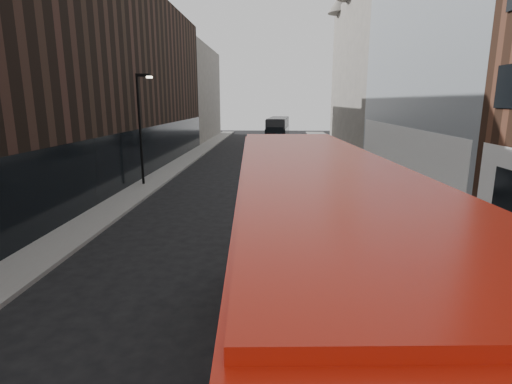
# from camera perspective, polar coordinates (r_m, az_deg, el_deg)

# --- Properties ---
(ground) EXTENTS (140.00, 140.00, 0.00)m
(ground) POSITION_cam_1_polar(r_m,az_deg,el_deg) (9.24, 0.23, -23.40)
(ground) COLOR black
(ground) RESTS_ON ground
(sidewalk_right) EXTENTS (3.00, 80.00, 0.15)m
(sidewalk_right) POSITION_cam_1_polar(r_m,az_deg,el_deg) (33.67, 14.94, 3.19)
(sidewalk_right) COLOR slate
(sidewalk_right) RESTS_ON ground
(sidewalk_left) EXTENTS (2.00, 80.00, 0.15)m
(sidewalk_left) POSITION_cam_1_polar(r_m,az_deg,el_deg) (33.92, -11.62, 3.43)
(sidewalk_left) COLOR slate
(sidewalk_left) RESTS_ON ground
(building_modern_block) EXTENTS (5.03, 22.00, 20.00)m
(building_modern_block) POSITION_cam_1_polar(r_m,az_deg,el_deg) (30.88, 25.39, 19.93)
(building_modern_block) COLOR #ABB1B6
(building_modern_block) RESTS_ON ground
(building_victorian) EXTENTS (6.50, 24.00, 21.00)m
(building_victorian) POSITION_cam_1_polar(r_m,az_deg,el_deg) (52.79, 15.39, 16.95)
(building_victorian) COLOR #645F58
(building_victorian) RESTS_ON ground
(building_left_mid) EXTENTS (5.00, 24.00, 14.00)m
(building_left_mid) POSITION_cam_1_polar(r_m,az_deg,el_deg) (39.29, -15.39, 14.63)
(building_left_mid) COLOR black
(building_left_mid) RESTS_ON ground
(building_left_far) EXTENTS (5.00, 20.00, 13.00)m
(building_left_far) POSITION_cam_1_polar(r_m,az_deg,el_deg) (60.62, -8.88, 13.66)
(building_left_far) COLOR #645F58
(building_left_far) RESTS_ON ground
(street_lamp) EXTENTS (1.06, 0.22, 7.00)m
(street_lamp) POSITION_cam_1_polar(r_m,az_deg,el_deg) (26.87, -16.13, 9.60)
(street_lamp) COLOR black
(street_lamp) RESTS_ON sidewalk_left
(red_bus) EXTENTS (3.27, 11.28, 4.50)m
(red_bus) POSITION_cam_1_polar(r_m,az_deg,el_deg) (7.41, 7.96, -10.84)
(red_bus) COLOR #A6170A
(red_bus) RESTS_ON ground
(grey_bus) EXTENTS (3.30, 10.61, 3.38)m
(grey_bus) POSITION_cam_1_polar(r_m,az_deg,el_deg) (53.56, 3.17, 8.90)
(grey_bus) COLOR black
(grey_bus) RESTS_ON ground
(car_a) EXTENTS (2.01, 4.11, 1.35)m
(car_a) POSITION_cam_1_polar(r_m,az_deg,el_deg) (23.44, 3.03, 1.03)
(car_a) COLOR black
(car_a) RESTS_ON ground
(car_b) EXTENTS (1.75, 4.59, 1.49)m
(car_b) POSITION_cam_1_polar(r_m,az_deg,el_deg) (26.54, 10.83, 2.37)
(car_b) COLOR gray
(car_b) RESTS_ON ground
(car_c) EXTENTS (1.99, 4.80, 1.39)m
(car_c) POSITION_cam_1_polar(r_m,az_deg,el_deg) (39.80, 7.09, 5.85)
(car_c) COLOR black
(car_c) RESTS_ON ground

